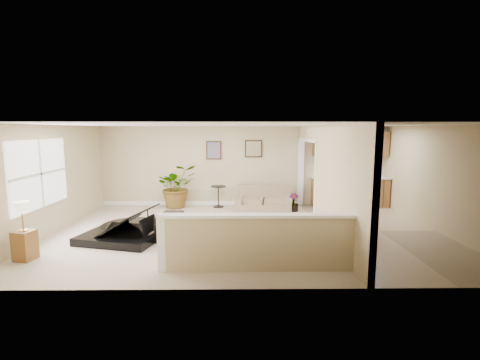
{
  "coord_description": "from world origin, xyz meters",
  "views": [
    {
      "loc": [
        -0.24,
        -7.96,
        2.39
      ],
      "look_at": [
        -0.15,
        0.4,
        1.18
      ],
      "focal_mm": 26.0,
      "sensor_mm": 36.0,
      "label": 1
    }
  ],
  "objects_px": {
    "piano": "(123,209)",
    "loveseat": "(264,198)",
    "accent_table": "(218,194)",
    "piano_bench": "(170,226)",
    "palm_plant": "(177,186)",
    "small_plant": "(294,204)",
    "lamp_stand": "(24,236)"
  },
  "relations": [
    {
      "from": "piano",
      "to": "loveseat",
      "type": "distance_m",
      "value": 4.29
    },
    {
      "from": "accent_table",
      "to": "piano_bench",
      "type": "bearing_deg",
      "value": -106.36
    },
    {
      "from": "piano",
      "to": "piano_bench",
      "type": "height_order",
      "value": "piano"
    },
    {
      "from": "loveseat",
      "to": "palm_plant",
      "type": "height_order",
      "value": "palm_plant"
    },
    {
      "from": "small_plant",
      "to": "lamp_stand",
      "type": "bearing_deg",
      "value": -145.59
    },
    {
      "from": "loveseat",
      "to": "accent_table",
      "type": "xyz_separation_m",
      "value": [
        -1.39,
        0.39,
        0.07
      ]
    },
    {
      "from": "palm_plant",
      "to": "piano_bench",
      "type": "bearing_deg",
      "value": -83.35
    },
    {
      "from": "piano_bench",
      "to": "palm_plant",
      "type": "height_order",
      "value": "palm_plant"
    },
    {
      "from": "loveseat",
      "to": "accent_table",
      "type": "bearing_deg",
      "value": 173.17
    },
    {
      "from": "piano",
      "to": "small_plant",
      "type": "bearing_deg",
      "value": 44.18
    },
    {
      "from": "piano",
      "to": "palm_plant",
      "type": "height_order",
      "value": "piano"
    },
    {
      "from": "lamp_stand",
      "to": "small_plant",
      "type": "bearing_deg",
      "value": 34.41
    },
    {
      "from": "piano_bench",
      "to": "accent_table",
      "type": "height_order",
      "value": "accent_table"
    },
    {
      "from": "loveseat",
      "to": "palm_plant",
      "type": "xyz_separation_m",
      "value": [
        -2.67,
        0.39,
        0.3
      ]
    },
    {
      "from": "loveseat",
      "to": "small_plant",
      "type": "distance_m",
      "value": 0.89
    },
    {
      "from": "piano_bench",
      "to": "small_plant",
      "type": "bearing_deg",
      "value": 38.87
    },
    {
      "from": "piano_bench",
      "to": "lamp_stand",
      "type": "xyz_separation_m",
      "value": [
        -2.43,
        -1.28,
        0.19
      ]
    },
    {
      "from": "accent_table",
      "to": "palm_plant",
      "type": "bearing_deg",
      "value": 180.0
    },
    {
      "from": "small_plant",
      "to": "piano_bench",
      "type": "bearing_deg",
      "value": -141.13
    },
    {
      "from": "loveseat",
      "to": "lamp_stand",
      "type": "bearing_deg",
      "value": -130.89
    },
    {
      "from": "piano_bench",
      "to": "palm_plant",
      "type": "distance_m",
      "value": 3.17
    },
    {
      "from": "piano",
      "to": "loveseat",
      "type": "relative_size",
      "value": 1.23
    },
    {
      "from": "accent_table",
      "to": "small_plant",
      "type": "relative_size",
      "value": 1.24
    },
    {
      "from": "piano_bench",
      "to": "piano",
      "type": "bearing_deg",
      "value": 175.91
    },
    {
      "from": "palm_plant",
      "to": "small_plant",
      "type": "distance_m",
      "value": 3.61
    },
    {
      "from": "palm_plant",
      "to": "accent_table",
      "type": "bearing_deg",
      "value": 0.0
    },
    {
      "from": "piano",
      "to": "accent_table",
      "type": "relative_size",
      "value": 3.27
    },
    {
      "from": "accent_table",
      "to": "palm_plant",
      "type": "height_order",
      "value": "palm_plant"
    },
    {
      "from": "piano_bench",
      "to": "palm_plant",
      "type": "relative_size",
      "value": 0.53
    },
    {
      "from": "lamp_stand",
      "to": "piano_bench",
      "type": "bearing_deg",
      "value": 27.77
    },
    {
      "from": "accent_table",
      "to": "small_plant",
      "type": "xyz_separation_m",
      "value": [
        2.26,
        -0.57,
        -0.2
      ]
    },
    {
      "from": "palm_plant",
      "to": "lamp_stand",
      "type": "distance_m",
      "value": 4.87
    }
  ]
}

